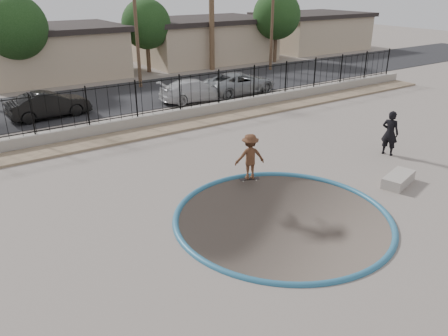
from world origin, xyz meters
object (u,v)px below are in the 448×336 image
object	(u,v)px
skateboard	(249,179)
concrete_ledge	(398,179)
car_b	(49,105)
car_d	(240,83)
videographer	(390,133)
car_c	(196,90)
skater	(250,159)

from	to	relation	value
skateboard	concrete_ledge	distance (m)	5.54
car_b	car_d	size ratio (longest dim) A/B	0.85
videographer	car_b	bearing A→B (deg)	19.68
concrete_ledge	car_c	xyz separation A→B (m)	(0.04, 14.90, 0.51)
skater	videographer	xyz separation A→B (m)	(6.66, -1.17, 0.10)
videographer	car_b	world-z (taller)	videographer
skateboard	concrete_ledge	xyz separation A→B (m)	(4.40, -3.37, 0.15)
skateboard	car_c	size ratio (longest dim) A/B	0.17
concrete_ledge	car_c	distance (m)	14.91
skater	car_d	world-z (taller)	skater
skater	car_c	size ratio (longest dim) A/B	0.38
skateboard	car_c	distance (m)	12.37
videographer	skater	bearing A→B (deg)	62.01
car_b	car_c	xyz separation A→B (m)	(8.60, -1.30, -0.04)
skateboard	videographer	distance (m)	6.83
skater	car_c	xyz separation A→B (m)	(4.44, 11.53, -0.17)
skateboard	car_c	xyz separation A→B (m)	(4.44, 11.53, 0.65)
skateboard	car_d	size ratio (longest dim) A/B	0.15
videographer	car_d	bearing A→B (deg)	-23.46
car_c	skateboard	bearing A→B (deg)	164.49
car_c	car_d	xyz separation A→B (m)	(3.43, 0.00, 0.04)
videographer	car_d	size ratio (longest dim) A/B	0.38
skateboard	car_b	world-z (taller)	car_b
videographer	car_d	xyz separation A→B (m)	(1.21, 12.70, -0.23)
car_c	skater	bearing A→B (deg)	164.49
skater	car_c	bearing A→B (deg)	-90.92
skater	car_d	distance (m)	13.96
skater	skateboard	size ratio (longest dim) A/B	2.25
skater	skateboard	xyz separation A→B (m)	(0.00, 0.00, -0.82)
concrete_ledge	car_b	bearing A→B (deg)	117.84
car_b	car_d	xyz separation A→B (m)	(12.03, -1.30, -0.00)
skateboard	concrete_ledge	world-z (taller)	concrete_ledge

